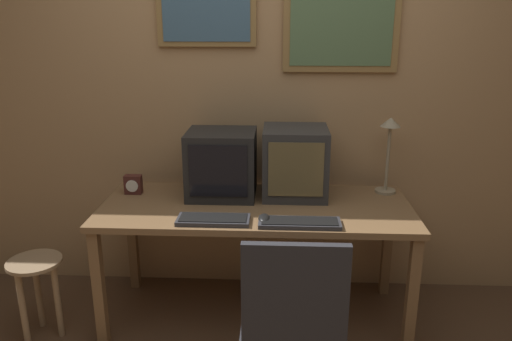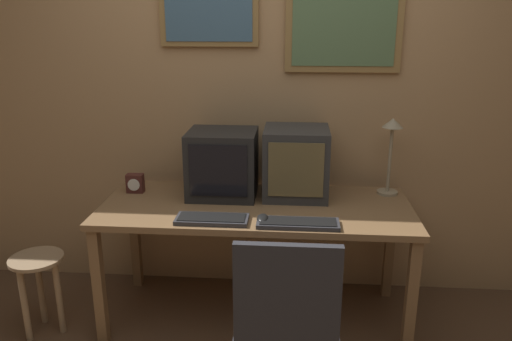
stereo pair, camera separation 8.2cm
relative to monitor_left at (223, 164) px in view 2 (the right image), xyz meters
name	(u,v)px [view 2 (the right image)]	position (x,y,z in m)	size (l,w,h in m)	color
wall_back	(262,93)	(0.21, 0.31, 0.38)	(8.00, 0.08, 2.60)	tan
desk	(256,217)	(0.21, -0.15, -0.27)	(1.77, 0.74, 0.74)	olive
monitor_left	(223,164)	(0.00, 0.00, 0.00)	(0.40, 0.36, 0.39)	black
monitor_right	(296,162)	(0.43, 0.03, 0.01)	(0.38, 0.37, 0.41)	#333333
keyboard_main	(212,219)	(0.00, -0.41, -0.18)	(0.38, 0.15, 0.03)	#333338
keyboard_side	(298,223)	(0.45, -0.43, -0.18)	(0.43, 0.14, 0.03)	#333338
mouse_near_keyboard	(263,219)	(0.27, -0.40, -0.18)	(0.06, 0.11, 0.04)	black
desk_clock	(135,183)	(-0.54, 0.00, -0.14)	(0.10, 0.06, 0.12)	#4C231E
desk_lamp	(391,143)	(0.99, 0.10, 0.12)	(0.13, 0.13, 0.47)	tan
side_stool	(39,278)	(-1.01, -0.40, -0.58)	(0.30, 0.30, 0.48)	#9E7F5B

